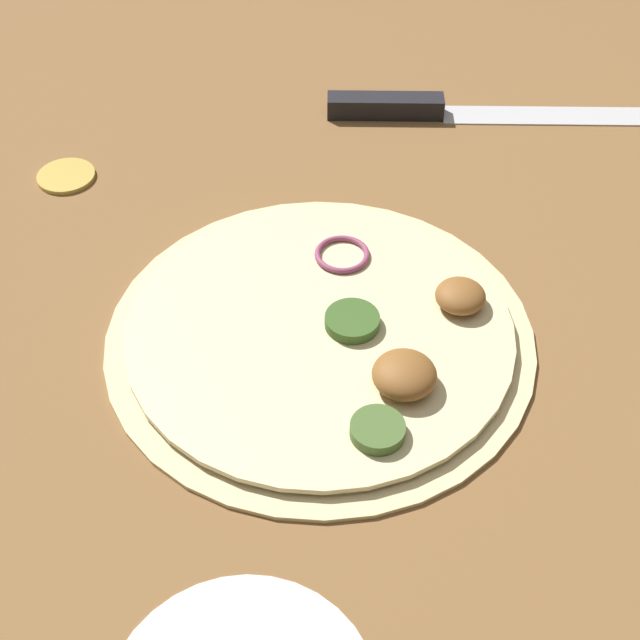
# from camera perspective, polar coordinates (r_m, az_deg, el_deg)

# --- Properties ---
(ground_plane) EXTENTS (3.00, 3.00, 0.00)m
(ground_plane) POSITION_cam_1_polar(r_m,az_deg,el_deg) (0.59, 0.00, -1.14)
(ground_plane) COLOR brown
(pizza) EXTENTS (0.28, 0.28, 0.03)m
(pizza) POSITION_cam_1_polar(r_m,az_deg,el_deg) (0.58, 0.45, -0.84)
(pizza) COLOR beige
(pizza) RESTS_ON ground_plane
(knife) EXTENTS (0.27, 0.12, 0.02)m
(knife) POSITION_cam_1_polar(r_m,az_deg,el_deg) (0.80, 6.82, 13.30)
(knife) COLOR silver
(knife) RESTS_ON ground_plane
(loose_cap) EXTENTS (0.05, 0.05, 0.01)m
(loose_cap) POSITION_cam_1_polar(r_m,az_deg,el_deg) (0.74, -15.97, 8.95)
(loose_cap) COLOR gold
(loose_cap) RESTS_ON ground_plane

